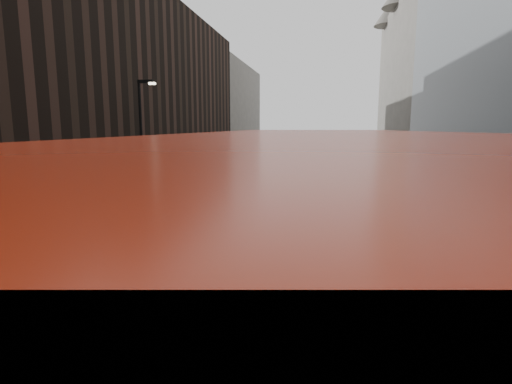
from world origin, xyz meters
The scene contains 11 objects.
sidewalk_right centered at (7.50, 25.00, 0.07)m, with size 3.00×80.00×0.15m, color slate.
sidewalk_left centered at (-8.00, 25.00, 0.07)m, with size 2.00×80.00×0.15m, color slate.
building_modern_block centered at (11.47, 21.00, 9.90)m, with size 5.03×22.00×20.00m.
building_victorian centered at (11.38, 44.00, 9.66)m, with size 6.50×24.00×21.00m.
building_left_mid centered at (-11.50, 30.00, 7.00)m, with size 5.00×24.00×14.00m, color black.
building_left_far centered at (-11.50, 52.00, 6.50)m, with size 5.00×20.00×13.00m, color slate.
street_lamp centered at (-8.22, 18.00, 4.18)m, with size 1.06×0.22×7.00m.
grey_bus centered at (0.94, 44.66, 1.84)m, with size 3.41×10.81×3.44m.
car_a centered at (1.48, 12.80, 0.65)m, with size 1.54×3.82×1.30m, color black.
car_b centered at (1.79, 18.00, 0.63)m, with size 1.34×3.85×1.27m, color gray.
car_c centered at (1.48, 29.46, 0.66)m, with size 1.85×4.55×1.32m, color black.
Camera 1 is at (2.39, -3.61, 4.47)m, focal length 28.00 mm.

